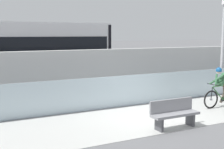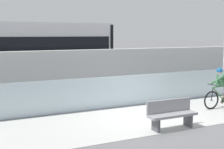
{
  "view_description": "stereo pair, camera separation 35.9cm",
  "coord_description": "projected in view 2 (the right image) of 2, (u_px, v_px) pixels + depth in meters",
  "views": [
    {
      "loc": [
        -5.67,
        -8.36,
        2.9
      ],
      "look_at": [
        -0.33,
        2.35,
        1.25
      ],
      "focal_mm": 47.3,
      "sensor_mm": 36.0,
      "label": 1
    },
    {
      "loc": [
        -5.34,
        -8.52,
        2.9
      ],
      "look_at": [
        -0.33,
        2.35,
        1.25
      ],
      "focal_mm": 47.3,
      "sensor_mm": 36.0,
      "label": 2
    }
  ],
  "objects": [
    {
      "name": "tram_rail_far",
      "position": [
        80.0,
        84.0,
        17.08
      ],
      "size": [
        32.0,
        0.08,
        0.01
      ],
      "primitive_type": "cube",
      "color": "#595654",
      "rests_on": "ground"
    },
    {
      "name": "bike_path_deck",
      "position": [
        149.0,
        118.0,
        10.27
      ],
      "size": [
        32.0,
        3.2,
        0.01
      ],
      "primitive_type": "cube",
      "color": "beige",
      "rests_on": "ground"
    },
    {
      "name": "glass_parapet",
      "position": [
        125.0,
        91.0,
        11.85
      ],
      "size": [
        32.0,
        0.05,
        1.25
      ],
      "primitive_type": "cube",
      "color": "silver",
      "rests_on": "ground"
    },
    {
      "name": "cyclist_on_bike",
      "position": [
        222.0,
        88.0,
        11.56
      ],
      "size": [
        1.77,
        0.58,
        1.61
      ],
      "color": "black",
      "rests_on": "ground"
    },
    {
      "name": "tram",
      "position": [
        0.0,
        55.0,
        14.39
      ],
      "size": [
        11.06,
        2.54,
        3.81
      ],
      "color": "silver",
      "rests_on": "ground"
    },
    {
      "name": "tram_rail_near",
      "position": [
        88.0,
        88.0,
        15.79
      ],
      "size": [
        32.0,
        0.08,
        0.01
      ],
      "primitive_type": "cube",
      "color": "#595654",
      "rests_on": "ground"
    },
    {
      "name": "concrete_barrier_wall",
      "position": [
        107.0,
        74.0,
        13.41
      ],
      "size": [
        32.0,
        0.36,
        2.22
      ],
      "primitive_type": "cube",
      "color": "silver",
      "rests_on": "ground"
    },
    {
      "name": "ground_plane",
      "position": [
        149.0,
        118.0,
        10.27
      ],
      "size": [
        200.0,
        200.0,
        0.0
      ],
      "primitive_type": "plane",
      "color": "slate"
    },
    {
      "name": "bench",
      "position": [
        171.0,
        113.0,
        9.05
      ],
      "size": [
        1.6,
        0.45,
        0.89
      ],
      "color": "gray",
      "rests_on": "ground"
    }
  ]
}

